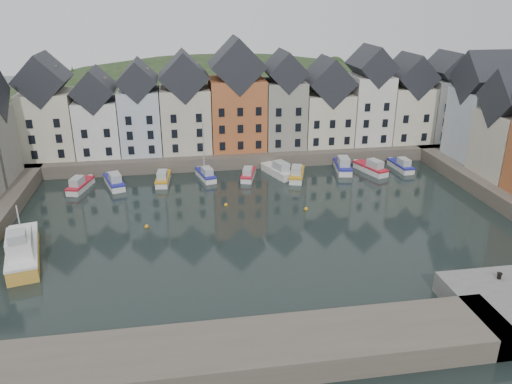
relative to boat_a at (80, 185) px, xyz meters
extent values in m
plane|color=black|center=(23.79, -17.08, -0.68)|extent=(260.00, 260.00, 0.00)
cube|color=#534B40|center=(23.79, 12.92, 0.32)|extent=(90.00, 16.00, 2.00)
cube|color=#534B40|center=(13.79, -39.08, 0.32)|extent=(50.00, 6.00, 2.00)
ellipsoid|color=black|center=(23.79, 38.92, -18.68)|extent=(153.60, 70.40, 64.00)
sphere|color=#1D3116|center=(9.86, 33.85, 8.02)|extent=(5.77, 5.77, 5.77)
sphere|color=#1D3116|center=(48.66, 43.67, 7.44)|extent=(5.27, 5.27, 5.27)
sphere|color=#1D3116|center=(55.61, 37.12, 7.21)|extent=(5.07, 5.07, 5.07)
sphere|color=#1D3116|center=(38.07, 38.11, 7.14)|extent=(5.01, 5.01, 5.01)
sphere|color=#1D3116|center=(-13.88, 39.53, 5.90)|extent=(3.94, 3.94, 3.94)
sphere|color=#1D3116|center=(52.12, 43.17, 7.37)|extent=(5.21, 5.21, 5.21)
sphere|color=#1D3116|center=(25.78, 41.56, 7.65)|extent=(5.45, 5.45, 5.45)
sphere|color=#1D3116|center=(61.59, 31.23, 6.53)|extent=(4.49, 4.49, 4.49)
cube|color=beige|center=(-5.37, 10.92, 6.36)|extent=(7.67, 8.00, 10.07)
cube|color=black|center=(-5.37, 10.92, 13.29)|extent=(7.67, 8.16, 7.67)
cube|color=silver|center=(1.89, 10.92, 5.63)|extent=(6.56, 8.00, 8.61)
cube|color=black|center=(1.89, 10.92, 11.56)|extent=(6.56, 8.16, 6.56)
cube|color=silver|center=(8.42, 10.92, 6.33)|extent=(6.20, 8.00, 10.02)
cube|color=black|center=(8.42, 10.92, 12.88)|extent=(6.20, 8.16, 6.20)
cube|color=beige|center=(15.52, 10.92, 6.36)|extent=(7.70, 8.00, 10.08)
cube|color=black|center=(15.52, 10.92, 13.31)|extent=(7.70, 8.16, 7.70)
cube|color=#B05C32|center=(23.87, 10.92, 6.97)|extent=(8.69, 8.00, 11.28)
cube|color=black|center=(23.87, 10.92, 14.76)|extent=(8.69, 8.16, 8.69)
cube|color=gray|center=(31.57, 10.92, 6.71)|extent=(6.43, 8.00, 10.78)
cube|color=black|center=(31.57, 10.92, 13.70)|extent=(6.43, 8.16, 6.43)
cube|color=beige|center=(38.87, 10.92, 5.60)|extent=(7.88, 8.00, 8.56)
cube|color=black|center=(38.87, 10.92, 11.83)|extent=(7.88, 8.16, 7.88)
cube|color=silver|center=(46.21, 10.92, 6.96)|extent=(6.50, 8.00, 11.27)
cube|color=black|center=(46.21, 10.92, 14.20)|extent=(6.50, 8.16, 6.50)
cube|color=beige|center=(53.22, 10.92, 5.99)|extent=(7.23, 8.00, 9.32)
cube|color=black|center=(53.22, 10.92, 12.44)|extent=(7.23, 8.16, 7.23)
cube|color=silver|center=(60.08, 10.92, 6.48)|extent=(6.18, 8.00, 10.32)
cube|color=black|center=(60.08, 10.92, 13.17)|extent=(6.18, 8.16, 6.18)
cube|color=silver|center=(59.79, -0.82, 6.51)|extent=(7.47, 8.00, 10.38)
cube|color=black|center=(59.79, -0.82, 13.68)|extent=(7.62, 8.00, 8.00)
cube|color=beige|center=(59.79, -8.82, 5.77)|extent=(8.14, 8.00, 8.89)
sphere|color=orange|center=(19.79, -9.08, -0.53)|extent=(0.50, 0.50, 0.50)
sphere|color=orange|center=(29.79, -12.08, -0.53)|extent=(0.50, 0.50, 0.50)
sphere|color=orange|center=(9.79, -14.08, -0.53)|extent=(0.50, 0.50, 0.50)
cube|color=silver|center=(0.05, 0.18, -0.34)|extent=(3.21, 6.06, 1.06)
cube|color=red|center=(0.05, 0.18, 0.24)|extent=(3.34, 6.19, 0.24)
cube|color=#A6ACAF|center=(-0.18, -0.66, 0.82)|extent=(1.92, 2.60, 1.16)
cube|color=silver|center=(4.65, 0.72, -0.32)|extent=(3.58, 6.44, 1.13)
cube|color=navy|center=(4.65, 0.72, 0.30)|extent=(3.71, 6.59, 0.26)
cube|color=#A6ACAF|center=(4.92, -0.16, 0.92)|extent=(2.10, 2.78, 1.23)
cube|color=silver|center=(11.60, 1.08, -0.34)|extent=(2.25, 5.83, 1.04)
cube|color=orange|center=(11.60, 1.08, 0.22)|extent=(2.35, 5.95, 0.24)
cube|color=#A6ACAF|center=(11.52, 0.23, 0.79)|extent=(1.54, 2.39, 1.14)
cube|color=silver|center=(17.86, 1.77, -0.36)|extent=(2.92, 5.72, 1.01)
cube|color=navy|center=(17.86, 1.77, 0.19)|extent=(3.03, 5.85, 0.23)
cube|color=#A6ACAF|center=(18.06, 0.97, 0.74)|extent=(1.77, 2.44, 1.10)
cylinder|color=silver|center=(17.73, 2.30, 4.81)|extent=(0.13, 0.13, 10.06)
cube|color=silver|center=(24.23, 0.98, -0.37)|extent=(2.99, 5.54, 0.97)
cube|color=red|center=(24.23, 0.98, 0.16)|extent=(3.10, 5.67, 0.22)
cube|color=#A6ACAF|center=(24.01, 0.22, 0.70)|extent=(1.77, 2.38, 1.06)
cube|color=silver|center=(28.80, 1.54, -0.29)|extent=(4.21, 6.88, 1.21)
cube|color=silver|center=(28.80, 1.54, 0.37)|extent=(4.36, 7.04, 0.28)
cube|color=#A6ACAF|center=(29.16, 0.61, 1.03)|extent=(2.38, 3.02, 1.32)
cube|color=silver|center=(31.40, -0.31, -0.32)|extent=(3.62, 6.41, 1.13)
cube|color=orange|center=(31.40, -0.31, 0.30)|extent=(3.76, 6.56, 0.26)
cube|color=#A6ACAF|center=(31.12, -1.18, 0.91)|extent=(2.11, 2.78, 1.23)
cube|color=silver|center=(39.31, 2.19, -0.28)|extent=(3.09, 7.02, 1.24)
cube|color=navy|center=(39.31, 2.19, 0.40)|extent=(3.22, 7.17, 0.28)
cube|color=#A6ACAF|center=(39.15, 1.19, 1.07)|extent=(1.99, 2.93, 1.36)
cube|color=silver|center=(43.33, 0.53, -0.31)|extent=(3.80, 6.48, 1.14)
cube|color=red|center=(43.33, 0.53, 0.31)|extent=(3.94, 6.63, 0.26)
cube|color=#A6ACAF|center=(43.64, -0.35, 0.93)|extent=(2.19, 2.82, 1.24)
cube|color=silver|center=(48.55, 1.10, -0.35)|extent=(2.14, 5.79, 1.04)
cube|color=navy|center=(48.55, 1.10, 0.22)|extent=(2.25, 5.91, 0.24)
cube|color=#A6ACAF|center=(48.62, 0.25, 0.79)|extent=(1.50, 2.37, 1.14)
cube|color=gold|center=(-2.52, -19.78, -0.05)|extent=(5.27, 11.16, 1.80)
cube|color=silver|center=(-2.52, -19.78, 0.94)|extent=(5.38, 11.27, 0.27)
cube|color=silver|center=(-2.11, -21.53, 2.02)|extent=(3.30, 4.91, 1.98)
cube|color=#A6ACAF|center=(-1.80, -22.84, 3.46)|extent=(2.03, 2.30, 0.90)
cylinder|color=silver|center=(-2.93, -18.03, 2.92)|extent=(0.14, 0.14, 3.60)
cylinder|color=black|center=(41.90, -34.09, 1.57)|extent=(0.36, 0.36, 0.50)
cylinder|color=black|center=(41.90, -34.09, 1.84)|extent=(0.48, 0.48, 0.08)
camera|label=1|loc=(14.10, -68.90, 25.21)|focal=35.00mm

